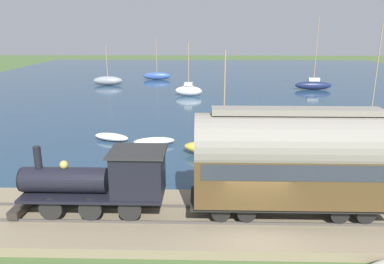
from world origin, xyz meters
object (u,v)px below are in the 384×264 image
(sailboat_navy, at_px, (313,85))
(rowboat_far_out, at_px, (154,141))
(sailboat_brown, at_px, (371,115))
(sailboat_gray, at_px, (108,81))
(passenger_coach, at_px, (293,159))
(sailboat_yellow, at_px, (223,150))
(sailboat_blue, at_px, (157,76))
(sailboat_white, at_px, (189,90))
(steam_locomotive, at_px, (106,178))
(rowboat_off_pier, at_px, (111,137))
(rowboat_near_shore, at_px, (110,174))

(sailboat_navy, bearing_deg, rowboat_far_out, 145.27)
(sailboat_brown, bearing_deg, sailboat_gray, 67.13)
(passenger_coach, relative_size, sailboat_gray, 1.46)
(sailboat_brown, relative_size, sailboat_yellow, 1.24)
(sailboat_blue, height_order, sailboat_gray, sailboat_blue)
(sailboat_brown, height_order, sailboat_yellow, sailboat_brown)
(sailboat_white, xyz_separation_m, sailboat_brown, (-11.93, -17.05, -0.20))
(sailboat_white, bearing_deg, sailboat_brown, -116.39)
(steam_locomotive, bearing_deg, sailboat_blue, 4.06)
(sailboat_gray, bearing_deg, sailboat_yellow, -156.30)
(sailboat_white, distance_m, sailboat_gray, 14.74)
(sailboat_yellow, bearing_deg, sailboat_brown, -34.79)
(sailboat_white, bearing_deg, rowboat_off_pier, 173.61)
(sailboat_navy, relative_size, sailboat_gray, 1.65)
(steam_locomotive, distance_m, sailboat_white, 31.19)
(steam_locomotive, height_order, rowboat_near_shore, steam_locomotive)
(sailboat_brown, bearing_deg, sailboat_navy, 13.35)
(sailboat_blue, bearing_deg, sailboat_yellow, -169.48)
(sailboat_gray, bearing_deg, rowboat_near_shore, -168.35)
(rowboat_off_pier, bearing_deg, sailboat_brown, -53.07)
(sailboat_navy, distance_m, rowboat_off_pier, 32.55)
(sailboat_white, distance_m, sailboat_brown, 20.81)
(sailboat_navy, relative_size, rowboat_near_shore, 3.53)
(sailboat_navy, xyz_separation_m, rowboat_near_shore, (-31.24, 20.18, -0.44))
(steam_locomotive, height_order, sailboat_yellow, sailboat_yellow)
(rowboat_near_shore, bearing_deg, sailboat_brown, -33.88)
(steam_locomotive, bearing_deg, rowboat_far_out, -3.00)
(sailboat_navy, xyz_separation_m, sailboat_gray, (3.30, 28.75, -0.02))
(rowboat_off_pier, bearing_deg, sailboat_blue, 20.07)
(rowboat_off_pier, bearing_deg, sailboat_gray, 33.42)
(sailboat_white, xyz_separation_m, sailboat_navy, (5.17, -16.69, -0.01))
(rowboat_far_out, bearing_deg, sailboat_white, -16.40)
(sailboat_yellow, xyz_separation_m, rowboat_off_pier, (3.47, 8.12, -0.23))
(passenger_coach, relative_size, sailboat_brown, 0.98)
(steam_locomotive, relative_size, sailboat_blue, 1.00)
(passenger_coach, height_order, sailboat_blue, sailboat_blue)
(passenger_coach, relative_size, rowboat_off_pier, 2.83)
(sailboat_brown, bearing_deg, sailboat_blue, 52.75)
(sailboat_gray, bearing_deg, passenger_coach, -158.53)
(sailboat_white, xyz_separation_m, sailboat_yellow, (-22.47, -3.03, -0.18))
(sailboat_yellow, bearing_deg, steam_locomotive, 166.16)
(rowboat_off_pier, bearing_deg, rowboat_far_out, -86.98)
(rowboat_far_out, distance_m, rowboat_off_pier, 3.45)
(sailboat_blue, height_order, rowboat_near_shore, sailboat_blue)
(sailboat_navy, height_order, rowboat_near_shore, sailboat_navy)
(rowboat_far_out, height_order, rowboat_off_pier, rowboat_off_pier)
(passenger_coach, relative_size, rowboat_near_shore, 3.13)
(sailboat_brown, xyz_separation_m, rowboat_off_pier, (-7.08, 22.14, -0.21))
(sailboat_yellow, xyz_separation_m, rowboat_far_out, (2.51, 4.81, -0.23))
(steam_locomotive, relative_size, passenger_coach, 0.78)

